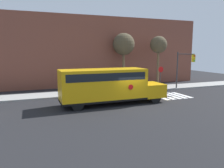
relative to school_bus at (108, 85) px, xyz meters
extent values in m
plane|color=black|center=(1.73, -0.88, -1.78)|extent=(60.00, 60.00, 0.00)
cube|color=#9E9E99|center=(1.73, 5.62, -1.71)|extent=(44.00, 3.00, 0.15)
cube|color=brown|center=(1.73, 12.12, 2.86)|extent=(32.00, 4.00, 9.28)
cube|color=white|center=(6.10, 1.12, -1.78)|extent=(0.50, 3.20, 0.01)
cube|color=white|center=(6.80, 1.12, -1.78)|extent=(0.50, 3.20, 0.01)
cube|color=white|center=(7.50, 1.12, -1.78)|extent=(0.50, 3.20, 0.01)
cube|color=white|center=(8.20, 1.12, -1.78)|extent=(0.50, 3.20, 0.01)
cube|color=white|center=(8.90, 1.12, -1.78)|extent=(0.50, 3.20, 0.01)
cube|color=#EAA80F|center=(-0.43, 0.00, 0.02)|extent=(7.43, 2.50, 2.69)
cube|color=#EAA80F|center=(4.30, 0.00, -0.72)|extent=(2.04, 2.50, 1.22)
cube|color=black|center=(-0.43, 0.00, -1.25)|extent=(7.43, 2.54, 0.16)
cube|color=black|center=(-0.43, 0.00, 0.81)|extent=(6.83, 2.53, 0.64)
cylinder|color=red|center=(1.61, -1.29, -0.12)|extent=(0.44, 0.02, 0.44)
cylinder|color=black|center=(4.20, 1.08, -1.28)|extent=(1.00, 0.30, 1.00)
cylinder|color=black|center=(4.20, -1.08, -1.28)|extent=(1.00, 0.30, 1.00)
cylinder|color=black|center=(-2.94, 1.08, -1.28)|extent=(1.00, 0.30, 1.00)
cylinder|color=black|center=(-2.94, -1.08, -1.28)|extent=(1.00, 0.30, 1.00)
cylinder|color=#38383A|center=(8.63, 4.90, -0.53)|extent=(0.07, 0.07, 2.51)
cylinder|color=red|center=(8.63, 4.85, 0.69)|extent=(0.70, 0.03, 0.70)
cylinder|color=#38383A|center=(10.63, 4.34, 0.52)|extent=(0.16, 0.16, 4.60)
cylinder|color=#38383A|center=(10.63, 2.92, 2.57)|extent=(0.10, 2.85, 0.10)
cube|color=yellow|center=(10.63, 1.59, 2.12)|extent=(0.28, 0.28, 0.80)
cylinder|color=red|center=(10.63, 1.44, 2.38)|extent=(0.18, 0.02, 0.18)
cylinder|color=#EAB214|center=(10.63, 1.44, 2.12)|extent=(0.18, 0.02, 0.18)
cylinder|color=green|center=(10.63, 1.44, 1.86)|extent=(0.18, 0.02, 0.18)
cylinder|color=brown|center=(10.00, 7.66, 0.65)|extent=(0.31, 0.31, 4.86)
sphere|color=#4C422D|center=(10.00, 7.66, 3.76)|extent=(2.27, 2.27, 2.27)
cylinder|color=brown|center=(5.33, 8.65, 0.59)|extent=(0.34, 0.34, 4.74)
sphere|color=#4C422D|center=(5.33, 8.65, 3.81)|extent=(2.85, 2.85, 2.85)
camera|label=1|loc=(-6.40, -17.76, 2.89)|focal=35.00mm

